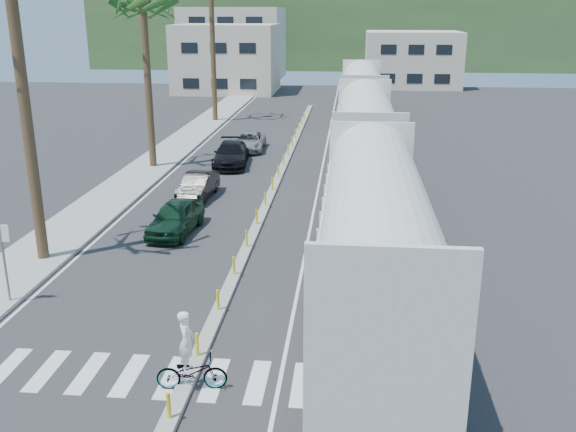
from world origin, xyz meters
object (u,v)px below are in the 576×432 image
object	(u,v)px
street_sign	(3,251)
car_second	(198,186)
cyclist	(190,365)
car_lead	(176,217)

from	to	relation	value
street_sign	car_second	bearing A→B (deg)	75.65
street_sign	cyclist	xyz separation A→B (m)	(7.48, -4.47, -1.25)
car_second	street_sign	bearing A→B (deg)	-101.46
street_sign	car_lead	size ratio (longest dim) A/B	0.68
car_lead	car_second	size ratio (longest dim) A/B	1.07
car_lead	car_second	distance (m)	5.68
car_second	cyclist	world-z (taller)	cyclist
car_second	cyclist	bearing A→B (deg)	-74.51
street_sign	car_lead	distance (m)	8.79
cyclist	car_lead	bearing A→B (deg)	9.69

